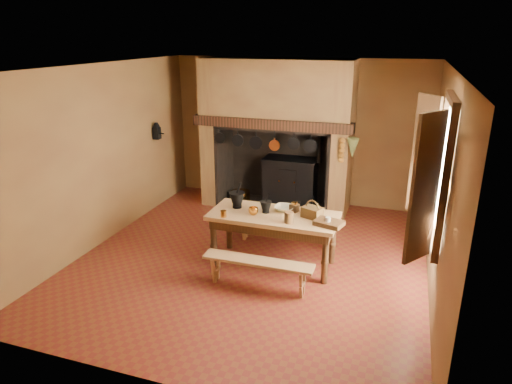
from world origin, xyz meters
TOP-DOWN VIEW (x-y plane):
  - floor at (0.00, 0.00)m, footprint 5.50×5.50m
  - ceiling at (0.00, 0.00)m, footprint 5.50×5.50m
  - back_wall at (0.00, 2.75)m, footprint 5.00×0.02m
  - wall_left at (-2.50, 0.00)m, footprint 0.02×5.50m
  - wall_right at (2.50, 0.00)m, footprint 0.02×5.50m
  - wall_front at (0.00, -2.75)m, footprint 5.00×0.02m
  - chimney_breast at (-0.30, 2.31)m, footprint 2.95×0.96m
  - iron_range at (-0.04, 2.45)m, footprint 1.12×0.55m
  - hearth_pans at (-1.05, 2.22)m, footprint 0.51×0.62m
  - hanging_pans at (-0.34, 1.81)m, footprint 1.92×0.29m
  - onion_string at (1.00, 1.79)m, footprint 0.12×0.10m
  - herb_bunch at (1.18, 1.79)m, footprint 0.20×0.20m
  - window at (2.35, -0.40)m, footprint 0.39×1.75m
  - wall_coffee_mill at (-2.42, 1.55)m, footprint 0.23×0.16m
  - work_table at (0.34, -0.07)m, footprint 1.82×0.81m
  - bench_front at (0.34, -0.79)m, footprint 1.48×0.26m
  - bench_back at (0.34, 0.63)m, footprint 1.68×0.29m
  - mortar_large at (-0.24, 0.01)m, footprint 0.23×0.23m
  - mortar_small at (0.22, -0.05)m, footprint 0.17×0.17m
  - coffee_grinder at (0.59, 0.12)m, footprint 0.17×0.15m
  - brass_mug_a at (-0.29, -0.39)m, footprint 0.09×0.09m
  - brass_mug_b at (0.83, 0.11)m, footprint 0.10×0.10m
  - mixing_bowl at (0.45, 0.11)m, footprint 0.30×0.30m
  - stoneware_crock at (0.62, -0.30)m, footprint 0.16×0.16m
  - glass_jar at (1.14, -0.24)m, footprint 0.09×0.09m
  - wicker_basket at (0.88, -0.02)m, footprint 0.32×0.28m
  - wooden_tray at (1.16, -0.22)m, footprint 0.42×0.35m
  - brass_cup at (0.07, -0.18)m, footprint 0.14×0.14m

SIDE VIEW (x-z plane):
  - floor at x=0.00m, z-range 0.00..0.00m
  - hearth_pans at x=-1.05m, z-range -0.01..0.19m
  - bench_front at x=0.34m, z-range 0.10..0.52m
  - bench_back at x=0.34m, z-range 0.12..0.59m
  - iron_range at x=-0.04m, z-range -0.32..1.28m
  - work_table at x=0.34m, z-range 0.27..1.06m
  - wooden_tray at x=1.16m, z-range 0.79..0.85m
  - mixing_bowl at x=0.45m, z-range 0.79..0.86m
  - brass_mug_b at x=0.83m, z-range 0.79..0.88m
  - brass_mug_a at x=-0.29m, z-range 0.79..0.89m
  - brass_cup at x=0.07m, z-range 0.79..0.90m
  - glass_jar at x=1.14m, z-range 0.79..0.91m
  - coffee_grinder at x=0.59m, z-range 0.77..0.94m
  - stoneware_crock at x=0.62m, z-range 0.79..0.95m
  - wicker_basket at x=0.88m, z-range 0.75..1.00m
  - mortar_small at x=0.22m, z-range 0.74..1.03m
  - mortar_large at x=-0.24m, z-range 0.72..1.12m
  - onion_string at x=1.00m, z-range 1.10..1.56m
  - hanging_pans at x=-0.34m, z-range 1.23..1.50m
  - herb_bunch at x=1.18m, z-range 1.21..1.56m
  - back_wall at x=0.00m, z-range 0.00..2.80m
  - wall_left at x=-2.50m, z-range 0.00..2.80m
  - wall_right at x=2.50m, z-range 0.00..2.80m
  - wall_front at x=0.00m, z-range 0.00..2.80m
  - wall_coffee_mill at x=-2.42m, z-range 1.36..1.67m
  - window at x=2.35m, z-range 0.82..2.58m
  - chimney_breast at x=-0.30m, z-range 0.41..3.21m
  - ceiling at x=0.00m, z-range 2.80..2.80m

